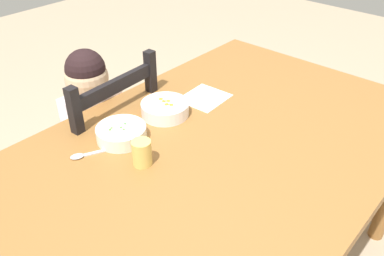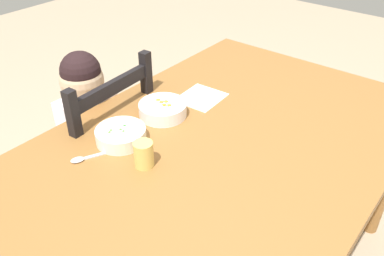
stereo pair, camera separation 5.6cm
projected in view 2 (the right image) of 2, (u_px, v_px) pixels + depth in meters
name	position (u px, v px, depth m)	size (l,w,h in m)	color
dining_table	(218.00, 162.00, 1.43)	(1.59, 1.03, 0.74)	#905F2F
dining_chair	(99.00, 160.00, 1.78)	(0.44, 0.44, 0.91)	black
child_figure	(94.00, 127.00, 1.68)	(0.32, 0.31, 0.94)	white
bowl_of_peas	(121.00, 135.00, 1.38)	(0.17, 0.17, 0.05)	white
bowl_of_carrots	(163.00, 109.00, 1.51)	(0.18, 0.18, 0.05)	white
spoon	(84.00, 158.00, 1.30)	(0.13, 0.08, 0.01)	silver
drinking_cup	(144.00, 154.00, 1.26)	(0.06, 0.06, 0.09)	#E2C161
paper_napkin	(201.00, 97.00, 1.64)	(0.18, 0.16, 0.00)	white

